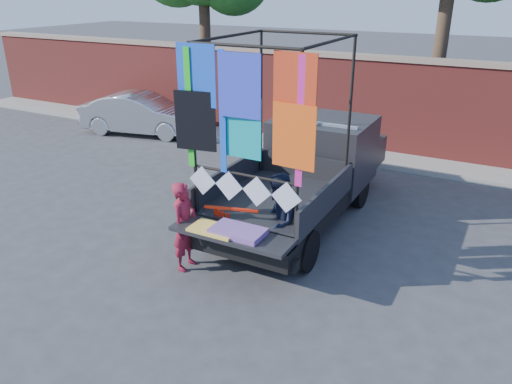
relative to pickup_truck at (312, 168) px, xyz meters
The scene contains 8 objects.
ground 2.73m from the pickup_truck, 82.88° to the right, with size 90.00×90.00×0.00m, color #38383A.
brick_wall 4.47m from the pickup_truck, 85.87° to the left, with size 30.00×0.45×2.61m.
curb 3.84m from the pickup_truck, 85.10° to the left, with size 30.00×1.20×0.12m, color gray.
pickup_truck is the anchor object (origin of this frame).
sedan 7.35m from the pickup_truck, 157.25° to the left, with size 1.31×3.77×1.24m, color silver.
woman 3.21m from the pickup_truck, 106.57° to the right, with size 0.54×0.36×1.49m, color maroon.
man 2.40m from the pickup_truck, 80.55° to the right, with size 0.79×0.61×1.62m, color black.
streamer_bundle 2.76m from the pickup_truck, 97.44° to the right, with size 0.85×0.29×0.61m.
Camera 1 is at (3.12, -6.27, 4.30)m, focal length 35.00 mm.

